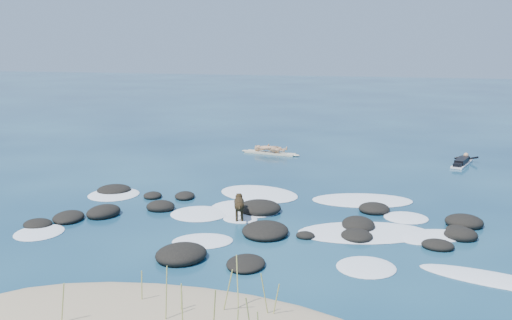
% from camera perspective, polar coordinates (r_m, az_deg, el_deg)
% --- Properties ---
extents(ground, '(160.00, 160.00, 0.00)m').
position_cam_1_polar(ground, '(18.48, 1.59, -5.41)').
color(ground, '#0A2642').
rests_on(ground, ground).
extents(dune_grass, '(4.02, 2.09, 1.21)m').
position_cam_1_polar(dune_grass, '(10.90, -4.84, -14.41)').
color(dune_grass, '#A5AC53').
rests_on(dune_grass, ground).
extents(reef_rocks, '(13.67, 7.07, 0.48)m').
position_cam_1_polar(reef_rocks, '(17.47, -0.51, -6.09)').
color(reef_rocks, black).
rests_on(reef_rocks, ground).
extents(breaking_foam, '(15.14, 8.50, 0.12)m').
position_cam_1_polar(breaking_foam, '(18.05, 3.92, -5.82)').
color(breaking_foam, white).
rests_on(breaking_foam, ground).
extents(standing_surfer_rig, '(3.13, 0.96, 1.78)m').
position_cam_1_polar(standing_surfer_rig, '(28.28, 1.44, 2.00)').
color(standing_surfer_rig, beige).
rests_on(standing_surfer_rig, ground).
extents(paddling_surfer_rig, '(1.32, 2.46, 0.43)m').
position_cam_1_polar(paddling_surfer_rig, '(27.45, 19.91, -0.16)').
color(paddling_surfer_rig, white).
rests_on(paddling_surfer_rig, ground).
extents(dog, '(0.56, 1.20, 0.78)m').
position_cam_1_polar(dog, '(17.73, -1.69, -4.41)').
color(dog, black).
rests_on(dog, ground).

